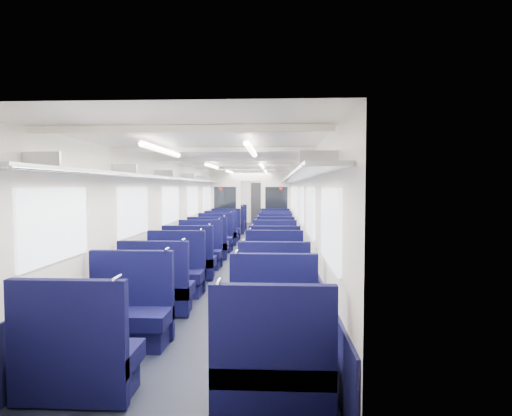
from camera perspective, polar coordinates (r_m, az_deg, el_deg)
The scene contains 37 objects.
floor at distance 11.72m, azimuth -1.46°, elevation -5.89°, with size 2.80×18.00×0.01m, color black.
ceiling at distance 11.59m, azimuth -1.47°, elevation 5.66°, with size 2.80×18.00×0.01m, color white.
wall_left at distance 11.78m, azimuth -8.27°, elevation -0.13°, with size 0.02×18.00×2.35m, color silver.
dado_left at distance 11.85m, azimuth -8.17°, elevation -4.11°, with size 0.03×17.90×0.70m, color black.
wall_right at distance 11.58m, azimuth 5.46°, elevation -0.16°, with size 0.02×18.00×2.35m, color silver.
dado_right at distance 11.65m, azimuth 5.37°, elevation -4.22°, with size 0.03×17.90×0.70m, color black.
wall_far at distance 20.58m, azimuth 0.37°, elevation 1.23°, with size 2.80×0.02×2.35m, color silver.
luggage_rack_left at distance 11.73m, azimuth -7.40°, elevation 3.77°, with size 0.36×17.40×0.18m.
luggage_rack_right at distance 11.55m, azimuth 4.55°, elevation 3.79°, with size 0.36×17.40×0.18m.
windows at distance 11.13m, azimuth -1.64°, elevation 0.98°, with size 2.78×15.60×0.75m.
ceiling_fittings at distance 11.33m, azimuth -1.57°, elevation 5.42°, with size 2.70×16.06×0.11m.
end_door at distance 20.52m, azimuth 0.37°, elevation 0.73°, with size 0.75×0.06×2.00m, color black.
bulkhead at distance 14.00m, azimuth -0.74°, elevation 0.63°, with size 2.80×0.10×2.35m.
seat_0 at distance 4.00m, azimuth -23.68°, elevation -18.89°, with size 0.98×0.54×1.10m.
seat_1 at distance 3.55m, azimuth 2.33°, elevation -21.55°, with size 0.98×0.54×1.10m.
seat_2 at distance 5.06m, azimuth -17.32°, elevation -14.08°, with size 0.98×0.54×1.10m.
seat_3 at distance 4.64m, azimuth 2.44°, elevation -15.54°, with size 0.98×0.54×1.10m.
seat_4 at distance 6.08m, azimuth -13.66°, elevation -11.13°, with size 0.98×0.54×1.10m.
seat_5 at distance 5.83m, azimuth 2.51°, elevation -11.64°, with size 0.98×0.54×1.10m.
seat_6 at distance 7.07m, azimuth -11.22°, elevation -9.10°, with size 0.98×0.54×1.10m.
seat_7 at distance 6.99m, azimuth 2.55°, elevation -9.18°, with size 0.98×0.54×1.10m.
seat_8 at distance 8.17m, azimuth -9.24°, elevation -7.43°, with size 0.98×0.54×1.10m.
seat_9 at distance 8.01m, azimuth 2.57°, elevation -7.61°, with size 0.98×0.54×1.10m.
seat_10 at distance 9.21m, azimuth -7.85°, elevation -6.24°, with size 0.98×0.54×1.10m.
seat_11 at distance 9.08m, azimuth 2.59°, elevation -6.34°, with size 0.98×0.54×1.10m.
seat_12 at distance 10.33m, azimuth -6.68°, elevation -5.23°, with size 0.98×0.54×1.10m.
seat_13 at distance 10.37m, azimuth 2.61°, elevation -5.18°, with size 0.98×0.54×1.10m.
seat_14 at distance 11.49m, azimuth -5.71°, elevation -4.39°, with size 0.98×0.54×1.10m.
seat_15 at distance 11.47m, azimuth 2.63°, elevation -4.39°, with size 0.98×0.54×1.10m.
seat_16 at distance 12.70m, azimuth -4.89°, elevation -3.67°, with size 0.98×0.54×1.10m.
seat_17 at distance 12.64m, azimuth 2.64°, elevation -3.70°, with size 0.98×0.54×1.10m.
seat_18 at distance 13.86m, azimuth -4.24°, elevation -3.12°, with size 0.98×0.54×1.10m.
seat_19 at distance 13.81m, azimuth 2.65°, elevation -3.13°, with size 0.98×0.54×1.10m.
seat_20 at distance 15.76m, azimuth -3.39°, elevation -2.37°, with size 0.98×0.54×1.10m.
seat_21 at distance 15.70m, azimuth 2.66°, elevation -2.39°, with size 0.98×0.54×1.10m.
seat_22 at distance 16.86m, azimuth -2.99°, elevation -2.02°, with size 0.98×0.54×1.10m.
seat_23 at distance 16.94m, azimuth 2.67°, elevation -2.00°, with size 0.98×0.54×1.10m.
Camera 1 is at (0.85, -11.55, 1.81)m, focal length 28.79 mm.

